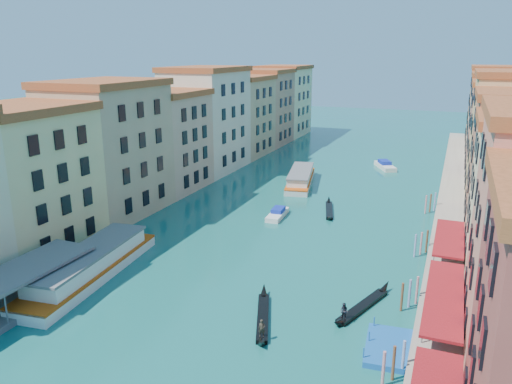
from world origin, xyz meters
TOP-DOWN VIEW (x-y plane):
  - left_bank_palazzos at (-26.00, 64.68)m, footprint 12.80×128.40m
  - quay at (22.00, 65.00)m, footprint 4.00×140.00m
  - restaurant_awnings at (22.19, 23.00)m, footprint 3.20×44.55m
  - vaporetto_stop at (-16.00, 12.00)m, footprint 5.40×16.40m
  - mooring_poles_right at (19.10, 28.80)m, footprint 1.44×54.24m
  - mooring_poles_left at (-18.50, 12.00)m, footprint 0.24×8.24m
  - vaporetto_near at (-14.00, 19.84)m, footprint 7.13×21.60m
  - vaporetto_far at (-4.41, 66.79)m, footprint 7.51×18.14m
  - gondola_fore at (6.81, 18.55)m, footprint 4.53×10.63m
  - gondola_right at (14.94, 23.88)m, footprint 4.34×10.54m
  - gondola_far at (4.59, 52.65)m, footprint 3.51×10.57m
  - motorboat_mid at (-1.92, 47.06)m, footprint 2.33×6.37m
  - motorboat_far at (8.39, 85.88)m, footprint 5.64×8.04m
  - blue_dock at (18.50, 17.86)m, footprint 4.61×6.48m

SIDE VIEW (x-z plane):
  - blue_dock at x=18.50m, z-range 0.00..0.51m
  - gondola_far at x=4.59m, z-range -0.45..1.07m
  - gondola_fore at x=6.81m, z-range -0.73..1.47m
  - gondola_right at x=14.94m, z-range -0.67..1.50m
  - quay at x=22.00m, z-range 0.00..1.00m
  - motorboat_mid at x=-1.92m, z-range -0.14..1.15m
  - motorboat_far at x=8.39m, z-range -0.18..1.43m
  - vaporetto_far at x=-4.41m, z-range -0.13..2.50m
  - mooring_poles_right at x=19.10m, z-range -0.30..2.90m
  - mooring_poles_left at x=-18.50m, z-range -0.30..2.90m
  - vaporetto_near at x=-14.00m, z-range -0.16..3.00m
  - vaporetto_stop at x=-16.00m, z-range -0.38..3.27m
  - restaurant_awnings at x=22.19m, z-range 1.43..4.55m
  - left_bank_palazzos at x=-26.00m, z-range -0.79..20.21m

